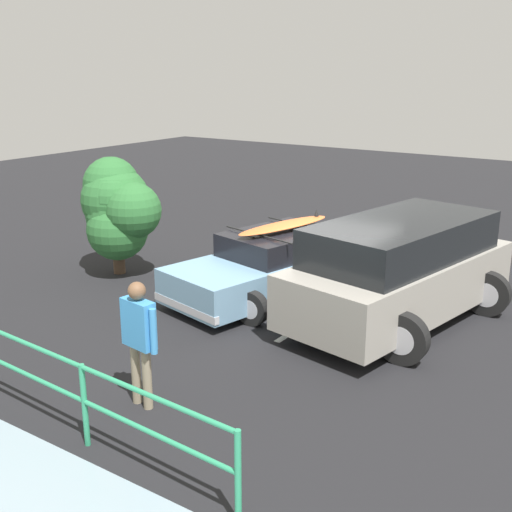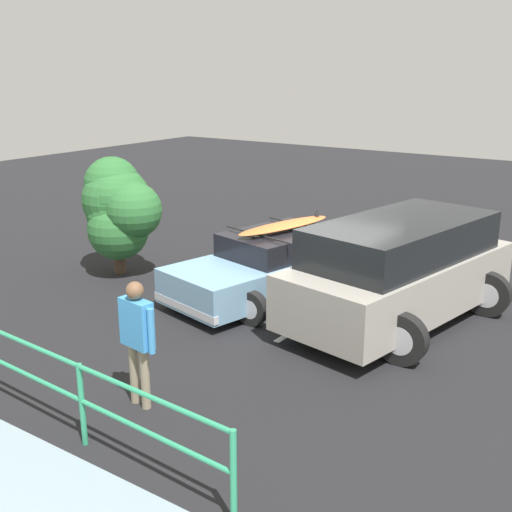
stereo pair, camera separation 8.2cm
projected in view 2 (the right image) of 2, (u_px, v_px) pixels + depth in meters
ground_plane at (320, 295)px, 12.85m from camera, size 44.00×44.00×0.02m
parking_stripe at (330, 307)px, 12.16m from camera, size 0.12×3.85×0.00m
sedan_car at (275, 265)px, 12.72m from camera, size 2.97×4.74×1.56m
suv_car at (400, 270)px, 11.23m from camera, size 3.29×5.08×1.87m
person_bystander at (137, 333)px, 8.37m from camera, size 0.68×0.27×1.75m
bush_near_left at (118, 207)px, 13.74m from camera, size 1.93×1.59×2.55m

